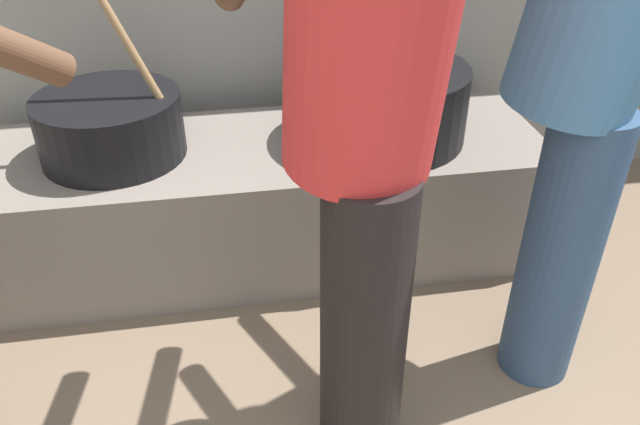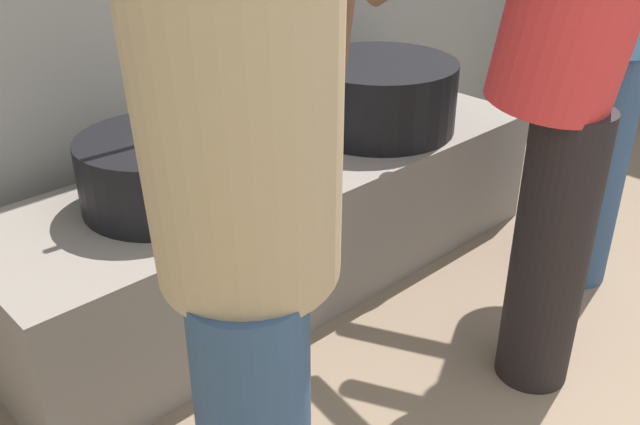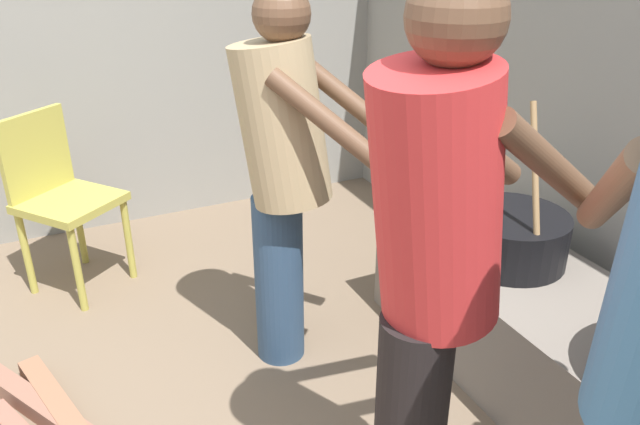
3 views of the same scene
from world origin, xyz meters
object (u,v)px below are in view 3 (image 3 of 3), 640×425
(cook_in_tan_shirt, at_px, (284,167))
(cooking_pot_main, at_px, (511,237))
(chair_olive, at_px, (60,194))
(cook_in_red_shirt, at_px, (433,264))

(cook_in_tan_shirt, bearing_deg, cooking_pot_main, 67.90)
(cooking_pot_main, xyz_separation_m, chair_olive, (-1.35, -1.60, -0.05))
(cook_in_red_shirt, distance_m, chair_olive, 2.16)
(cook_in_tan_shirt, distance_m, chair_olive, 1.32)
(cook_in_tan_shirt, xyz_separation_m, chair_olive, (-1.01, -0.76, -0.37))
(cook_in_red_shirt, xyz_separation_m, chair_olive, (-1.97, -0.77, -0.45))
(cooking_pot_main, height_order, cook_in_red_shirt, cook_in_red_shirt)
(cook_in_red_shirt, height_order, chair_olive, cook_in_red_shirt)
(cook_in_red_shirt, bearing_deg, cook_in_tan_shirt, -179.63)
(cooking_pot_main, xyz_separation_m, cook_in_tan_shirt, (-0.34, -0.84, 0.32))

